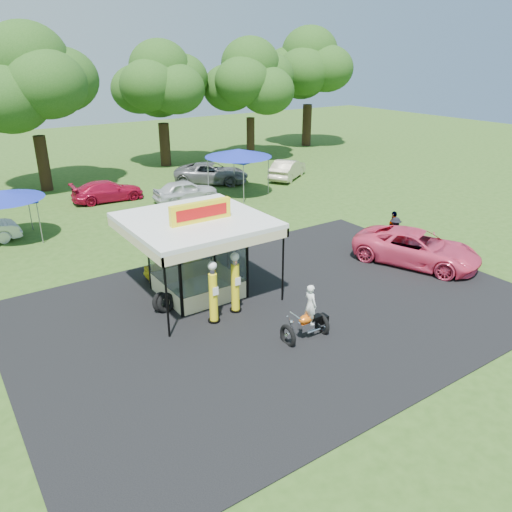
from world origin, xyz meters
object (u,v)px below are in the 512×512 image
object	(u,v)px
gas_pump_right	(235,284)
bg_car_d	(212,173)
gas_station_kiosk	(197,255)
a_frame_sign	(426,260)
spectator_east_a	(395,232)
tent_east	(238,153)
bg_car_c	(186,191)
kiosk_car	(175,266)
motorcycle	(308,317)
gas_pump_left	(213,294)
bg_car_e	(287,169)
spectator_east_b	(393,227)
tent_west	(4,195)
pink_sedan	(417,248)
bg_car_b	(108,191)

from	to	relation	value
gas_pump_right	bg_car_d	distance (m)	21.02
gas_station_kiosk	a_frame_sign	xyz separation A→B (m)	(10.02, -3.85, -1.24)
spectator_east_a	tent_east	size ratio (longest dim) A/B	0.34
a_frame_sign	bg_car_d	xyz separation A→B (m)	(-0.04, 20.34, 0.25)
bg_car_c	bg_car_d	bearing A→B (deg)	-45.19
a_frame_sign	spectator_east_a	bearing A→B (deg)	66.23
kiosk_car	bg_car_c	bearing A→B (deg)	-28.99
a_frame_sign	kiosk_car	xyz separation A→B (m)	(-10.02, 6.06, -0.06)
motorcycle	spectator_east_a	bearing A→B (deg)	26.53
kiosk_car	gas_pump_left	bearing A→B (deg)	171.98
a_frame_sign	bg_car_c	world-z (taller)	bg_car_c
motorcycle	bg_car_e	world-z (taller)	motorcycle
gas_pump_right	bg_car_e	size ratio (longest dim) A/B	0.53
spectator_east_a	bg_car_e	world-z (taller)	spectator_east_a
gas_station_kiosk	spectator_east_a	bearing A→B (deg)	-4.30
spectator_east_b	bg_car_c	world-z (taller)	spectator_east_b
tent_west	pink_sedan	bearing A→B (deg)	-42.77
a_frame_sign	bg_car_b	world-z (taller)	bg_car_b
pink_sedan	spectator_east_a	size ratio (longest dim) A/B	3.72
kiosk_car	tent_east	size ratio (longest dim) A/B	0.60
gas_pump_right	kiosk_car	world-z (taller)	gas_pump_right
bg_car_d	tent_east	world-z (taller)	tent_east
gas_station_kiosk	spectator_east_b	distance (m)	11.71
a_frame_sign	spectator_east_b	xyz separation A→B (m)	(1.65, 3.50, 0.32)
tent_east	gas_pump_right	bearing A→B (deg)	-122.78
pink_sedan	bg_car_b	xyz separation A→B (m)	(-8.65, 19.21, -0.12)
gas_pump_left	spectator_east_b	size ratio (longest dim) A/B	1.46
a_frame_sign	tent_west	xyz separation A→B (m)	(-15.40, 15.27, 2.02)
bg_car_b	a_frame_sign	bearing A→B (deg)	-153.47
motorcycle	spectator_east_b	world-z (taller)	motorcycle
pink_sedan	spectator_east_b	xyz separation A→B (m)	(1.41, 2.70, 0.04)
bg_car_b	gas_station_kiosk	bearing A→B (deg)	178.05
gas_station_kiosk	motorcycle	distance (m)	5.65
gas_station_kiosk	bg_car_d	distance (m)	19.30
motorcycle	kiosk_car	distance (m)	7.72
gas_pump_left	kiosk_car	world-z (taller)	gas_pump_left
bg_car_c	bg_car_e	distance (m)	9.90
bg_car_d	bg_car_b	bearing A→B (deg)	131.41
a_frame_sign	spectator_east_a	world-z (taller)	spectator_east_a
gas_pump_right	tent_west	world-z (taller)	tent_west
gas_station_kiosk	motorcycle	bearing A→B (deg)	-73.38
spectator_east_a	bg_car_d	bearing A→B (deg)	-126.17
pink_sedan	bg_car_d	xyz separation A→B (m)	(-0.28, 19.54, -0.03)
gas_station_kiosk	bg_car_e	bearing A→B (deg)	42.26
gas_pump_left	motorcycle	size ratio (longest dim) A/B	1.17
pink_sedan	gas_pump_right	bearing A→B (deg)	152.94
gas_pump_right	bg_car_c	world-z (taller)	gas_pump_right
kiosk_car	gas_station_kiosk	bearing A→B (deg)	-180.00
bg_car_e	a_frame_sign	bearing A→B (deg)	128.77
a_frame_sign	kiosk_car	bearing A→B (deg)	146.84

